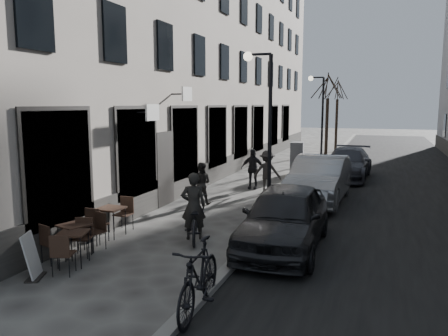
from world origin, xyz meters
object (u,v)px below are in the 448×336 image
Objects in this scene: pedestrian_near at (201,183)px; bistro_set_b at (75,237)px; car_near at (285,217)px; bistro_set_a at (73,245)px; car_mid at (319,179)px; streetlamp_near at (264,117)px; utility_cabinet at (297,159)px; bistro_set_c at (111,219)px; moped at (199,277)px; tree_far at (338,89)px; tree_near at (328,86)px; pedestrian_far at (253,169)px; sign_board at (32,260)px; car_far at (347,163)px; bicycle at (194,219)px; pedestrian_mid at (267,172)px; streetlamp_far at (319,111)px.

bistro_set_b is at bearing 75.43° from pedestrian_near.
bistro_set_a is at bearing -147.93° from car_near.
bistro_set_a is 0.31× the size of car_mid.
streetlamp_near is 6.32m from bistro_set_b.
utility_cabinet is at bearing 97.78° from car_near.
moped is at bearing -37.84° from bistro_set_c.
tree_far is at bearing 65.12° from bistro_set_a.
tree_near is 2.72× the size of moped.
moped is (2.24, -10.95, -0.22)m from pedestrian_far.
pedestrian_far is 11.18m from moped.
sign_board is 0.19× the size of car_mid.
pedestrian_far reaches higher than car_far.
tree_near and tree_far have the same top height.
streetlamp_near is 5.51m from pedestrian_far.
tree_far is 26.65m from bistro_set_a.
car_near is 2.20× the size of moped.
sign_board is at bearing -113.99° from car_mid.
bicycle is 6.64m from pedestrian_mid.
tree_near is (0.07, 3.00, 1.50)m from streetlamp_far.
tree_near is 18.84m from bistro_set_c.
streetlamp_near is at bearing -90.28° from tree_near.
car_near is 11.16m from car_far.
bistro_set_b is 9.12m from car_mid.
bistro_set_b is 0.34× the size of car_near.
bicycle is at bearing 84.29° from pedestrian_mid.
bistro_set_a is 0.31× the size of car_far.
bistro_set_a is 0.92× the size of pedestrian_far.
tree_near is at bearing 92.35° from car_near.
moped is (3.80, -0.21, 0.25)m from sign_board.
bistro_set_c is 0.32× the size of car_mid.
tree_near reaches higher than pedestrian_mid.
car_far is (4.47, 7.38, -0.03)m from pedestrian_near.
tree_far reaches higher than utility_cabinet.
tree_near is 6.00m from tree_far.
bicycle is at bearing 101.97° from pedestrian_near.
moped is (0.52, -18.25, -2.53)m from streetlamp_far.
car_mid is (4.69, 6.26, 0.35)m from bistro_set_c.
tree_far is 3.67× the size of bistro_set_a.
utility_cabinet is 1.12× the size of pedestrian_near.
bicycle reaches higher than bistro_set_c.
car_far is at bearing -60.75° from streetlamp_far.
pedestrian_near reaches higher than moped.
moped is at bearing -89.05° from tree_far.
car_far is (0.56, 5.53, -0.11)m from car_mid.
streetlamp_far is 3.38× the size of pedestrian_near.
moped is at bearing -92.32° from car_mid.
car_mid is (1.89, -5.68, -0.01)m from utility_cabinet.
car_near is at bearing 127.38° from pedestrian_near.
streetlamp_far is at bearing -90.46° from tree_far.
streetlamp_far is at bearing 122.16° from car_far.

